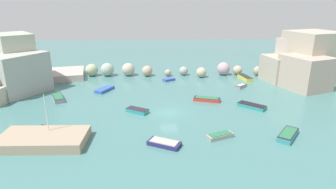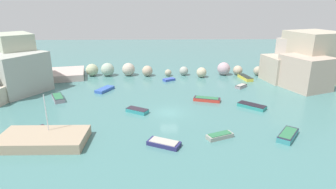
{
  "view_description": "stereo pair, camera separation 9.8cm",
  "coord_description": "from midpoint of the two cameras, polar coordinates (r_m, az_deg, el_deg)",
  "views": [
    {
      "loc": [
        -1.23,
        -37.74,
        15.43
      ],
      "look_at": [
        0.0,
        5.25,
        1.0
      ],
      "focal_mm": 30.09,
      "sensor_mm": 36.0,
      "label": 1
    },
    {
      "loc": [
        -1.13,
        -37.75,
        15.43
      ],
      "look_at": [
        0.0,
        5.25,
        1.0
      ],
      "focal_mm": 30.09,
      "sensor_mm": 36.0,
      "label": 2
    }
  ],
  "objects": [
    {
      "name": "cliff_headland_right",
      "position": [
        64.59,
        27.83,
        5.66
      ],
      "size": [
        22.95,
        19.26,
        9.84
      ],
      "color": "#B8A08E",
      "rests_on": "ground"
    },
    {
      "name": "moored_boat_10",
      "position": [
        49.22,
        -21.44,
        -0.62
      ],
      "size": [
        3.22,
        4.39,
        0.67
      ],
      "rotation": [
        0.0,
        0.0,
        5.18
      ],
      "color": "gray",
      "rests_on": "cove_water"
    },
    {
      "name": "moored_boat_6",
      "position": [
        60.08,
        15.31,
        3.34
      ],
      "size": [
        2.15,
        4.53,
        0.69
      ],
      "rotation": [
        0.0,
        0.0,
        4.9
      ],
      "color": "gold",
      "rests_on": "cove_water"
    },
    {
      "name": "stone_dock",
      "position": [
        35.08,
        -24.01,
        -8.27
      ],
      "size": [
        9.63,
        5.16,
        1.12
      ],
      "primitive_type": "cube",
      "rotation": [
        0.0,
        0.0,
        -0.01
      ],
      "color": "tan",
      "rests_on": "ground"
    },
    {
      "name": "rock_breakwater",
      "position": [
        60.57,
        -1.38,
        4.99
      ],
      "size": [
        38.0,
        4.3,
        2.79
      ],
      "color": "#ABB48E",
      "rests_on": "ground"
    },
    {
      "name": "moored_boat_8",
      "position": [
        54.02,
        14.5,
        1.67
      ],
      "size": [
        2.59,
        2.56,
        0.56
      ],
      "rotation": [
        0.0,
        0.0,
        3.92
      ],
      "color": "gray",
      "rests_on": "cove_water"
    },
    {
      "name": "moored_boat_11",
      "position": [
        44.35,
        16.55,
        -2.23
      ],
      "size": [
        4.12,
        3.88,
        0.56
      ],
      "rotation": [
        0.0,
        0.0,
        2.42
      ],
      "color": "teal",
      "rests_on": "cove_water"
    },
    {
      "name": "cliff_headland_left",
      "position": [
        56.79,
        -29.62,
        3.55
      ],
      "size": [
        22.81,
        23.16,
        9.82
      ],
      "color": "#BEB39D",
      "rests_on": "ground"
    },
    {
      "name": "moored_boat_1",
      "position": [
        31.89,
        -0.85,
        -9.85
      ],
      "size": [
        3.98,
        3.01,
        0.55
      ],
      "rotation": [
        0.0,
        0.0,
        2.69
      ],
      "color": "navy",
      "rests_on": "cove_water"
    },
    {
      "name": "moored_boat_0",
      "position": [
        34.02,
        10.41,
        -8.23
      ],
      "size": [
        3.43,
        2.32,
        0.58
      ],
      "rotation": [
        0.0,
        0.0,
        0.4
      ],
      "color": "gray",
      "rests_on": "cove_water"
    },
    {
      "name": "moored_boat_3",
      "position": [
        40.99,
        -6.3,
        -3.25
      ],
      "size": [
        3.47,
        2.78,
        0.58
      ],
      "rotation": [
        0.0,
        0.0,
        2.62
      ],
      "color": "teal",
      "rests_on": "cove_water"
    },
    {
      "name": "moored_boat_9",
      "position": [
        56.93,
        0.13,
        3.05
      ],
      "size": [
        2.65,
        2.27,
        0.44
      ],
      "rotation": [
        0.0,
        0.0,
        0.54
      ],
      "color": "#3851B6",
      "rests_on": "cove_water"
    },
    {
      "name": "moored_boat_2",
      "position": [
        35.99,
        -22.94,
        -7.7
      ],
      "size": [
        5.59,
        4.97,
        5.49
      ],
      "rotation": [
        0.0,
        0.0,
        5.61
      ],
      "color": "navy",
      "rests_on": "cove_water"
    },
    {
      "name": "cove_water",
      "position": [
        40.79,
        0.14,
        -3.68
      ],
      "size": [
        160.0,
        160.0,
        0.0
      ],
      "primitive_type": "plane",
      "color": "#467977",
      "rests_on": "ground"
    },
    {
      "name": "moored_boat_4",
      "position": [
        45.74,
        7.81,
        -0.94
      ],
      "size": [
        4.43,
        2.53,
        0.58
      ],
      "rotation": [
        0.0,
        0.0,
        2.85
      ],
      "color": "red",
      "rests_on": "cove_water"
    },
    {
      "name": "moored_boat_5",
      "position": [
        51.7,
        -12.77,
        1.0
      ],
      "size": [
        3.14,
        4.15,
        0.51
      ],
      "rotation": [
        0.0,
        0.0,
        4.25
      ],
      "color": "#3359B3",
      "rests_on": "cove_water"
    },
    {
      "name": "moored_boat_7",
      "position": [
        36.41,
        23.08,
        -7.52
      ],
      "size": [
        3.7,
        4.16,
        0.67
      ],
      "rotation": [
        0.0,
        0.0,
        0.91
      ],
      "color": "teal",
      "rests_on": "cove_water"
    }
  ]
}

